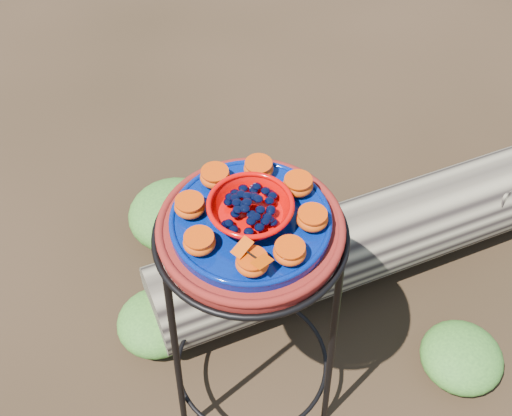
{
  "coord_description": "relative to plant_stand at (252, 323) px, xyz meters",
  "views": [
    {
      "loc": [
        -0.05,
        -0.8,
        1.72
      ],
      "look_at": [
        0.01,
        0.0,
        0.78
      ],
      "focal_mm": 45.0,
      "sensor_mm": 36.0,
      "label": 1
    }
  ],
  "objects": [
    {
      "name": "plant_stand",
      "position": [
        0.0,
        0.0,
        0.0
      ],
      "size": [
        0.44,
        0.44,
        0.7
      ],
      "primitive_type": null,
      "color": "black",
      "rests_on": "ground"
    },
    {
      "name": "foliage_right",
      "position": [
        0.6,
        0.02,
        -0.29
      ],
      "size": [
        0.24,
        0.24,
        0.12
      ],
      "primitive_type": "ellipsoid",
      "color": "#2B541E",
      "rests_on": "ground"
    },
    {
      "name": "orange_half_1",
      "position": [
        0.07,
        -0.1,
        0.42
      ],
      "size": [
        0.06,
        0.06,
        0.03
      ],
      "primitive_type": "ellipsoid",
      "color": "#D54011",
      "rests_on": "cobalt_plate"
    },
    {
      "name": "butterfly",
      "position": [
        -0.0,
        -0.12,
        0.44
      ],
      "size": [
        0.1,
        0.1,
        0.02
      ],
      "primitive_type": null,
      "rotation": [
        0.0,
        0.0,
        0.78
      ],
      "color": "#CD3C00",
      "rests_on": "orange_half_0"
    },
    {
      "name": "orange_half_3",
      "position": [
        0.1,
        0.07,
        0.42
      ],
      "size": [
        0.06,
        0.06,
        0.03
      ],
      "primitive_type": "ellipsoid",
      "color": "#D54011",
      "rests_on": "cobalt_plate"
    },
    {
      "name": "orange_half_5",
      "position": [
        -0.07,
        0.1,
        0.42
      ],
      "size": [
        0.06,
        0.06,
        0.03
      ],
      "primitive_type": "ellipsoid",
      "color": "#D54011",
      "rests_on": "cobalt_plate"
    },
    {
      "name": "terracotta_saucer",
      "position": [
        0.0,
        0.0,
        0.37
      ],
      "size": [
        0.37,
        0.37,
        0.03
      ],
      "primitive_type": "cylinder",
      "color": "maroon",
      "rests_on": "plant_stand"
    },
    {
      "name": "orange_half_6",
      "position": [
        -0.12,
        0.02,
        0.42
      ],
      "size": [
        0.06,
        0.06,
        0.03
      ],
      "primitive_type": "ellipsoid",
      "color": "#D54011",
      "rests_on": "cobalt_plate"
    },
    {
      "name": "glass_gems",
      "position": [
        0.0,
        0.0,
        0.46
      ],
      "size": [
        0.12,
        0.12,
        0.02
      ],
      "primitive_type": null,
      "color": "black",
      "rests_on": "red_bowl"
    },
    {
      "name": "foliage_left",
      "position": [
        -0.27,
        0.2,
        -0.29
      ],
      "size": [
        0.24,
        0.24,
        0.12
      ],
      "primitive_type": "ellipsoid",
      "color": "#2B541E",
      "rests_on": "ground"
    },
    {
      "name": "ground",
      "position": [
        0.0,
        0.0,
        -0.35
      ],
      "size": [
        60.0,
        60.0,
        0.0
      ],
      "primitive_type": "plane",
      "color": "black"
    },
    {
      "name": "orange_half_4",
      "position": [
        0.02,
        0.12,
        0.42
      ],
      "size": [
        0.06,
        0.06,
        0.03
      ],
      "primitive_type": "ellipsoid",
      "color": "#D54011",
      "rests_on": "cobalt_plate"
    },
    {
      "name": "orange_half_2",
      "position": [
        0.12,
        -0.02,
        0.42
      ],
      "size": [
        0.06,
        0.06,
        0.03
      ],
      "primitive_type": "ellipsoid",
      "color": "#D54011",
      "rests_on": "cobalt_plate"
    },
    {
      "name": "foliage_back",
      "position": [
        -0.22,
        0.6,
        -0.27
      ],
      "size": [
        0.31,
        0.31,
        0.16
      ],
      "primitive_type": "ellipsoid",
      "color": "#2B541E",
      "rests_on": "ground"
    },
    {
      "name": "orange_half_7",
      "position": [
        -0.1,
        -0.07,
        0.42
      ],
      "size": [
        0.06,
        0.06,
        0.03
      ],
      "primitive_type": "ellipsoid",
      "color": "#D54011",
      "rests_on": "cobalt_plate"
    },
    {
      "name": "cobalt_plate",
      "position": [
        0.0,
        0.0,
        0.39
      ],
      "size": [
        0.32,
        0.32,
        0.02
      ],
      "primitive_type": "cylinder",
      "color": "#060E34",
      "rests_on": "terracotta_saucer"
    },
    {
      "name": "orange_half_0",
      "position": [
        -0.0,
        -0.12,
        0.42
      ],
      "size": [
        0.06,
        0.06,
        0.03
      ],
      "primitive_type": "ellipsoid",
      "color": "#D54011",
      "rests_on": "cobalt_plate"
    },
    {
      "name": "driftwood_log",
      "position": [
        0.4,
        0.41,
        -0.22
      ],
      "size": [
        1.47,
        0.81,
        0.27
      ],
      "primitive_type": null,
      "rotation": [
        0.0,
        0.0,
        0.32
      ],
      "color": "black",
      "rests_on": "ground"
    },
    {
      "name": "red_bowl",
      "position": [
        0.0,
        0.0,
        0.42
      ],
      "size": [
        0.16,
        0.16,
        0.04
      ],
      "primitive_type": null,
      "color": "#CA0502",
      "rests_on": "cobalt_plate"
    }
  ]
}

